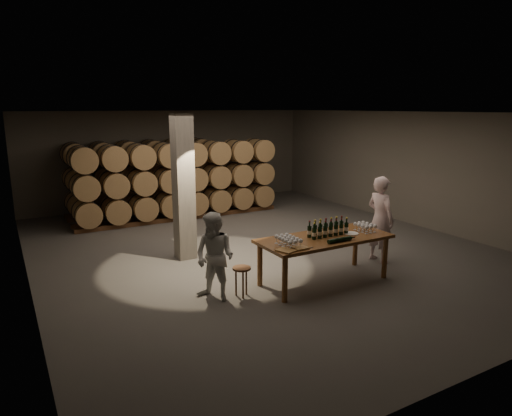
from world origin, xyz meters
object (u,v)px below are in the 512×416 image
person_woman (215,257)px  tasting_table (324,242)px  plate (351,233)px  bottle_cluster (328,230)px  notebook_near (300,248)px  person_man (380,219)px  stool (242,273)px

person_woman → tasting_table: bearing=51.1°
plate → person_woman: person_woman is taller
tasting_table → bottle_cluster: 0.26m
tasting_table → bottle_cluster: bottle_cluster is taller
notebook_near → person_woman: person_woman is taller
tasting_table → person_man: (1.80, 0.37, 0.15)m
tasting_table → plate: bearing=-7.3°
tasting_table → bottle_cluster: (0.12, 0.05, 0.22)m
tasting_table → person_man: bearing=11.7°
tasting_table → person_woman: person_woman is taller
plate → notebook_near: 1.46m
bottle_cluster → tasting_table: bearing=-155.9°
bottle_cluster → notebook_near: 1.05m
plate → person_man: bearing=20.5°
bottle_cluster → person_man: size_ratio=0.46×
person_man → person_woman: bearing=88.5°
person_man → person_woman: (-3.98, -0.09, -0.16)m
notebook_near → person_woman: 1.50m
stool → notebook_near: bearing=-31.4°
tasting_table → plate: (0.60, -0.08, 0.11)m
tasting_table → person_woman: bearing=172.6°
bottle_cluster → stool: bearing=176.6°
tasting_table → notebook_near: size_ratio=10.24×
stool → person_man: 3.55m
stool → person_man: (3.51, 0.21, 0.50)m
notebook_near → stool: (-0.88, 0.54, -0.47)m
tasting_table → person_man: size_ratio=1.37×
person_man → bottle_cluster: bearing=98.0°
bottle_cluster → stool: bottle_cluster is taller
bottle_cluster → person_woman: size_ratio=0.55×
bottle_cluster → notebook_near: bottle_cluster is taller
person_woman → bottle_cluster: bearing=52.8°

